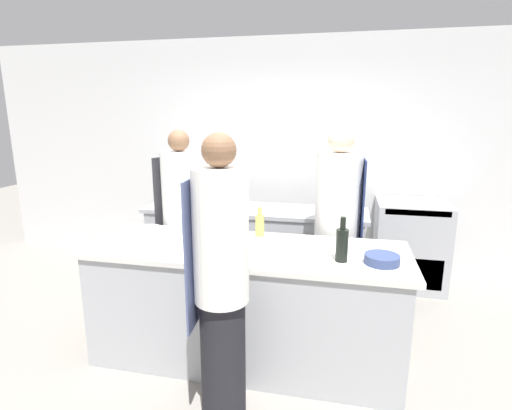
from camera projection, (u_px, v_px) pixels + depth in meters
The scene contains 16 objects.
ground_plane at pixel (247, 355), 3.24m from camera, with size 16.00×16.00×0.00m, color gray.
wall_back at pixel (287, 155), 4.94m from camera, with size 8.00×0.06×2.80m.
prep_counter at pixel (246, 303), 3.13m from camera, with size 2.43×0.84×0.92m.
pass_counter at pixel (255, 249), 4.35m from camera, with size 2.36×0.62×0.92m.
oven_range at pixel (409, 244), 4.47m from camera, with size 0.75×0.68×0.96m.
chef_at_prep_near at pixel (221, 286), 2.35m from camera, with size 0.35×0.33×1.82m.
chef_at_stove at pixel (337, 230), 3.56m from camera, with size 0.41×0.40×1.81m.
chef_at_pass_far at pixel (182, 224), 3.80m from camera, with size 0.41×0.40×1.77m.
bottle_olive_oil at pixel (215, 230), 3.16m from camera, with size 0.07×0.07×0.23m.
bottle_vinegar at pixel (342, 244), 2.72m from camera, with size 0.08×0.08×0.31m.
bottle_wine at pixel (177, 229), 3.08m from camera, with size 0.08×0.08×0.31m.
bottle_cooking_oil at pixel (260, 224), 3.29m from camera, with size 0.08×0.08×0.24m.
bowl_mixing_large at pixel (148, 232), 3.29m from camera, with size 0.23×0.23×0.07m.
bowl_prep_small at pixel (382, 259), 2.69m from camera, with size 0.24×0.24×0.06m.
cup at pixel (224, 240), 3.07m from camera, with size 0.09×0.09×0.08m.
cutting_board at pixel (281, 246), 3.05m from camera, with size 0.43×0.27×0.01m.
Camera 1 is at (0.70, -2.79, 1.93)m, focal length 28.00 mm.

